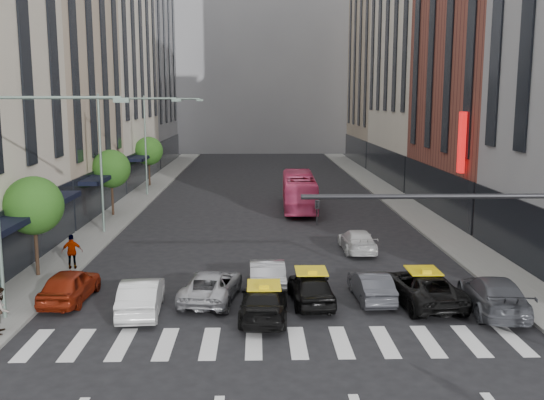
{
  "coord_description": "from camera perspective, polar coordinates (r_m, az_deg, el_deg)",
  "views": [
    {
      "loc": [
        -0.86,
        -19.45,
        8.77
      ],
      "look_at": [
        -0.14,
        9.3,
        4.0
      ],
      "focal_mm": 40.0,
      "sensor_mm": 36.0,
      "label": 1
    }
  ],
  "objects": [
    {
      "name": "car_grey_mid",
      "position": [
        27.34,
        9.31,
        -7.97
      ],
      "size": [
        1.58,
        4.06,
        1.32
      ],
      "primitive_type": "imported",
      "rotation": [
        0.0,
        0.0,
        3.19
      ],
      "color": "#36373C",
      "rests_on": "ground"
    },
    {
      "name": "taxi_center",
      "position": [
        26.57,
        3.69,
        -8.22
      ],
      "size": [
        2.01,
        4.37,
        1.45
      ],
      "primitive_type": "imported",
      "rotation": [
        0.0,
        0.0,
        3.21
      ],
      "color": "black",
      "rests_on": "ground"
    },
    {
      "name": "taxi_left",
      "position": [
        24.87,
        -0.76,
        -9.56
      ],
      "size": [
        2.14,
        4.78,
        1.36
      ],
      "primitive_type": "imported",
      "rotation": [
        0.0,
        0.0,
        3.09
      ],
      "color": "black",
      "rests_on": "ground"
    },
    {
      "name": "liberty_sign",
      "position": [
        41.78,
        17.43,
        5.18
      ],
      "size": [
        0.3,
        0.7,
        4.0
      ],
      "color": "red",
      "rests_on": "ground"
    },
    {
      "name": "building_right_d",
      "position": [
        86.48,
        10.75,
        12.72
      ],
      "size": [
        8.0,
        18.0,
        28.0
      ],
      "primitive_type": "cube",
      "color": "tan",
      "rests_on": "ground"
    },
    {
      "name": "car_row2_left",
      "position": [
        28.31,
        -0.49,
        -7.03
      ],
      "size": [
        1.7,
        4.61,
        1.51
      ],
      "primitive_type": "imported",
      "rotation": [
        0.0,
        0.0,
        3.16
      ],
      "color": "#939498",
      "rests_on": "ground"
    },
    {
      "name": "building_left_b",
      "position": [
        50.22,
        -20.69,
        12.51
      ],
      "size": [
        8.0,
        16.0,
        24.0
      ],
      "primitive_type": "cube",
      "color": "tan",
      "rests_on": "ground"
    },
    {
      "name": "car_grey_curb",
      "position": [
        27.18,
        20.13,
        -8.33
      ],
      "size": [
        2.66,
        5.38,
        1.5
      ],
      "primitive_type": "imported",
      "rotation": [
        0.0,
        0.0,
        3.03
      ],
      "color": "#484A50",
      "rests_on": "ground"
    },
    {
      "name": "tree_mid",
      "position": [
        47.03,
        -14.9,
        2.85
      ],
      "size": [
        2.88,
        2.88,
        4.95
      ],
      "color": "black",
      "rests_on": "sidewalk_left"
    },
    {
      "name": "car_white_front",
      "position": [
        25.99,
        -12.19,
        -8.8
      ],
      "size": [
        1.87,
        4.59,
        1.48
      ],
      "primitive_type": "imported",
      "rotation": [
        0.0,
        0.0,
        3.21
      ],
      "color": "silver",
      "rests_on": "ground"
    },
    {
      "name": "building_far",
      "position": [
        104.86,
        -1.0,
        14.46
      ],
      "size": [
        30.0,
        10.0,
        36.0
      ],
      "primitive_type": "cube",
      "color": "gray",
      "rests_on": "ground"
    },
    {
      "name": "streetlamp_far",
      "position": [
        56.28,
        -10.9,
        6.33
      ],
      "size": [
        5.38,
        0.25,
        9.0
      ],
      "color": "gray",
      "rests_on": "sidewalk_left"
    },
    {
      "name": "tree_near",
      "position": [
        31.83,
        -21.52,
        -0.5
      ],
      "size": [
        2.88,
        2.88,
        4.95
      ],
      "color": "black",
      "rests_on": "sidewalk_left"
    },
    {
      "name": "building_left_c",
      "position": [
        68.04,
        -15.85,
        16.87
      ],
      "size": [
        8.0,
        20.0,
        36.0
      ],
      "primitive_type": "cube",
      "color": "beige",
      "rests_on": "ground"
    },
    {
      "name": "taxi_right",
      "position": [
        27.36,
        13.98,
        -7.97
      ],
      "size": [
        2.96,
        5.46,
        1.45
      ],
      "primitive_type": "imported",
      "rotation": [
        0.0,
        0.0,
        3.25
      ],
      "color": "black",
      "rests_on": "ground"
    },
    {
      "name": "bus",
      "position": [
        48.94,
        2.57,
        0.82
      ],
      "size": [
        2.79,
        10.61,
        2.93
      ],
      "primitive_type": "imported",
      "rotation": [
        0.0,
        0.0,
        3.11
      ],
      "color": "#E94479",
      "rests_on": "ground"
    },
    {
      "name": "car_silver",
      "position": [
        27.13,
        -5.74,
        -8.02
      ],
      "size": [
        2.83,
        5.03,
        1.33
      ],
      "primitive_type": "imported",
      "rotation": [
        0.0,
        0.0,
        3.0
      ],
      "color": "#A5A6AA",
      "rests_on": "ground"
    },
    {
      "name": "traffic_signal",
      "position": [
        20.79,
        22.94,
        -3.26
      ],
      "size": [
        10.1,
        0.2,
        6.0
      ],
      "color": "black",
      "rests_on": "ground"
    },
    {
      "name": "tree_far",
      "position": [
        62.63,
        -11.53,
        4.54
      ],
      "size": [
        2.88,
        2.88,
        4.95
      ],
      "color": "black",
      "rests_on": "sidewalk_left"
    },
    {
      "name": "sidewalk_right",
      "position": [
        51.71,
        12.41,
        -0.49
      ],
      "size": [
        3.0,
        96.0,
        0.15
      ],
      "primitive_type": "cube",
      "color": "slate",
      "rests_on": "ground"
    },
    {
      "name": "building_left_d",
      "position": [
        86.21,
        -12.57,
        13.34
      ],
      "size": [
        8.0,
        18.0,
        30.0
      ],
      "primitive_type": "cube",
      "color": "gray",
      "rests_on": "ground"
    },
    {
      "name": "pedestrian_far",
      "position": [
        32.92,
        -18.3,
        -4.64
      ],
      "size": [
        1.11,
        0.61,
        1.79
      ],
      "primitive_type": "imported",
      "rotation": [
        0.0,
        0.0,
        3.31
      ],
      "color": "gray",
      "rests_on": "sidewalk_left"
    },
    {
      "name": "car_red",
      "position": [
        28.26,
        -18.49,
        -7.61
      ],
      "size": [
        1.94,
        4.38,
        1.46
      ],
      "primitive_type": "imported",
      "rotation": [
        0.0,
        0.0,
        3.09
      ],
      "color": "maroon",
      "rests_on": "ground"
    },
    {
      "name": "building_right_b",
      "position": [
        49.95,
        20.12,
        13.72
      ],
      "size": [
        8.0,
        18.0,
        26.0
      ],
      "primitive_type": "cube",
      "color": "brown",
      "rests_on": "ground"
    },
    {
      "name": "car_row2_right",
      "position": [
        35.78,
        8.03,
        -3.81
      ],
      "size": [
        1.86,
        4.46,
        1.29
      ],
      "primitive_type": "imported",
      "rotation": [
        0.0,
        0.0,
        3.15
      ],
      "color": "silver",
      "rests_on": "ground"
    },
    {
      "name": "sidewalk_left",
      "position": [
        51.32,
        -13.38,
        -0.6
      ],
      "size": [
        3.0,
        96.0,
        0.15
      ],
      "primitive_type": "cube",
      "color": "slate",
      "rests_on": "ground"
    },
    {
      "name": "streetlamp_near",
      "position": [
        25.35,
        -22.68,
        2.2
      ],
      "size": [
        5.38,
        0.25,
        9.0
      ],
      "color": "gray",
      "rests_on": "sidewalk_left"
    },
    {
      "name": "ground",
      "position": [
        21.35,
        1.04,
        -14.83
      ],
      "size": [
        160.0,
        160.0,
        0.0
      ],
      "primitive_type": "plane",
      "color": "black",
      "rests_on": "ground"
    },
    {
      "name": "pedestrian_near",
      "position": [
        25.09,
        -24.18,
        -9.4
      ],
      "size": [
        0.82,
        0.97,
        1.76
      ],
      "primitive_type": "imported",
      "rotation": [
        0.0,
        0.0,
        1.77
      ],
      "color": "gray",
      "rests_on": "sidewalk_left"
    },
    {
      "name": "streetlamp_mid",
      "position": [
        40.61,
        -14.56,
        5.07
      ],
      "size": [
        5.38,
        0.25,
        9.0
      ],
      "color": "gray",
      "rests_on": "sidewalk_left"
    }
  ]
}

